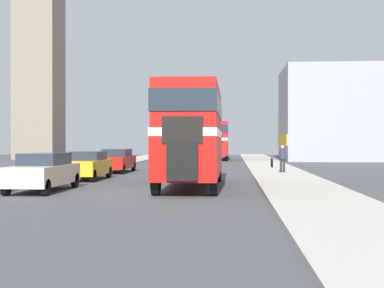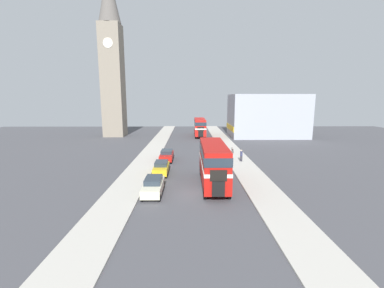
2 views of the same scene
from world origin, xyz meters
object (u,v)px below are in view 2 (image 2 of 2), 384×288
at_px(pedestrian_walking, 241,155).
at_px(bicycle_on_pavement, 233,150).
at_px(double_decker_bus, 213,161).
at_px(car_parked_near, 153,186).
at_px(church_tower, 112,53).
at_px(car_parked_far, 167,155).
at_px(car_parked_mid, 161,168).
at_px(bus_distant, 200,126).

bearing_deg(pedestrian_walking, bicycle_on_pavement, 91.86).
bearing_deg(bicycle_on_pavement, double_decker_bus, -106.43).
distance_m(car_parked_near, church_tower, 44.99).
distance_m(car_parked_far, pedestrian_walking, 10.72).
distance_m(car_parked_mid, church_tower, 39.58).
xyz_separation_m(car_parked_near, car_parked_far, (0.12, 13.23, -0.01)).
bearing_deg(church_tower, bicycle_on_pavement, -39.04).
height_order(car_parked_near, car_parked_far, car_parked_near).
bearing_deg(pedestrian_walking, bus_distant, 100.56).
xyz_separation_m(bus_distant, pedestrian_walking, (4.81, -25.82, -1.42)).
bearing_deg(bus_distant, car_parked_mid, -100.65).
distance_m(double_decker_bus, car_parked_mid, 7.40).
relative_size(bicycle_on_pavement, church_tower, 0.05).
bearing_deg(bicycle_on_pavement, car_parked_far, -154.34).
bearing_deg(car_parked_near, bicycle_on_pavement, 59.91).
bearing_deg(church_tower, car_parked_near, -69.51).
xyz_separation_m(double_decker_bus, pedestrian_walking, (4.89, 9.79, -1.53)).
height_order(pedestrian_walking, church_tower, church_tower).
bearing_deg(double_decker_bus, car_parked_mid, 144.35).
bearing_deg(car_parked_near, car_parked_far, 89.50).
distance_m(double_decker_bus, bus_distant, 35.60).
bearing_deg(pedestrian_walking, church_tower, 133.65).
bearing_deg(bicycle_on_pavement, car_parked_mid, -131.90).
bearing_deg(church_tower, car_parked_far, -60.15).
height_order(pedestrian_walking, bicycle_on_pavement, pedestrian_walking).
distance_m(car_parked_near, car_parked_mid, 6.52).
height_order(double_decker_bus, pedestrian_walking, double_decker_bus).
xyz_separation_m(bus_distant, church_tower, (-20.35, 0.55, 16.63)).
bearing_deg(car_parked_mid, church_tower, 114.30).
xyz_separation_m(double_decker_bus, car_parked_mid, (-5.83, 4.18, -1.82)).
height_order(double_decker_bus, bus_distant, double_decker_bus).
height_order(car_parked_far, church_tower, church_tower).
relative_size(double_decker_bus, car_parked_near, 2.06).
height_order(bus_distant, car_parked_near, bus_distant).
relative_size(car_parked_mid, bicycle_on_pavement, 2.43).
relative_size(car_parked_mid, church_tower, 0.11).
bearing_deg(car_parked_far, pedestrian_walking, -5.91).
bearing_deg(church_tower, car_parked_mid, -65.70).
distance_m(car_parked_mid, bicycle_on_pavement, 15.76).
height_order(car_parked_mid, car_parked_far, car_parked_far).
bearing_deg(car_parked_far, car_parked_mid, -90.55).
bearing_deg(bus_distant, car_parked_far, -103.31).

